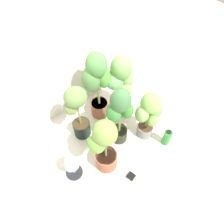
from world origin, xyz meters
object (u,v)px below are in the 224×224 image
Objects in this scene: potted_plant_back_center at (97,82)px; hygrometer_box at (131,176)px; potted_plant_back_left at (77,111)px; potted_plant_back_right at (121,82)px; nutrient_bottle at (167,137)px; potted_plant_center at (120,113)px; potted_plant_front_left at (104,146)px; potted_plant_front_right at (149,114)px; floor_fan at (72,165)px.

potted_plant_back_center is 9.97× the size of hygrometer_box.
potted_plant_back_right is (0.61, -0.01, 0.05)m from potted_plant_back_left.
potted_plant_center is at bearing 132.98° from nutrient_bottle.
potted_plant_back_center is 1.08m from hygrometer_box.
potted_plant_front_left is at bearing -154.87° from potted_plant_center.
potted_plant_front_left is at bearing -142.85° from potted_plant_back_right.
potted_plant_front_right is 0.91× the size of potted_plant_back_left.
potted_plant_center is at bearing 149.00° from potted_plant_front_right.
potted_plant_front_left is 0.82m from nutrient_bottle.
hygrometer_box is (0.09, -0.78, -0.43)m from potted_plant_back_left.
potted_plant_back_center is at bearing 155.53° from potted_plant_back_right.
potted_plant_front_right is 0.70m from hygrometer_box.
potted_plant_center is (-0.27, 0.16, 0.07)m from potted_plant_front_right.
potted_plant_back_center is at bearing 101.47° from floor_fan.
floor_fan is (-0.35, -0.36, -0.23)m from potted_plant_back_left.
potted_plant_front_left is at bearing -93.88° from potted_plant_back_left.
nutrient_bottle is (0.38, -0.41, -0.37)m from potted_plant_center.
potted_plant_front_right is at bearing -69.75° from potted_plant_back_center.
potted_plant_front_left is at bearing -170.47° from hygrometer_box.
potted_plant_front_left is 0.40m from floor_fan.
potted_plant_front_left is 0.95× the size of potted_plant_center.
potted_plant_back_left is (-0.58, 0.50, 0.03)m from potted_plant_front_right.
potted_plant_front_right is 0.76m from potted_plant_back_left.
potted_plant_back_right reaches higher than nutrient_bottle.
potted_plant_back_left is at bearing 179.13° from potted_plant_back_right.
potted_plant_back_right is (0.64, 0.49, 0.08)m from potted_plant_front_left.
potted_plant_back_left is at bearing 132.68° from nutrient_bottle.
potted_plant_back_left is 0.46m from potted_plant_center.
potted_plant_front_right is 7.35× the size of hygrometer_box.
potted_plant_front_left is 3.26× the size of nutrient_bottle.
potted_plant_back_center reaches higher than hygrometer_box.
hygrometer_box is at bearing -83.71° from potted_plant_back_left.
potted_plant_back_center reaches higher than potted_plant_back_right.
floor_fan is at bearing -147.27° from hygrometer_box.
nutrient_bottle is at bearing -84.14° from potted_plant_back_right.
potted_plant_back_right reaches higher than hygrometer_box.
floor_fan is (-0.32, 0.14, -0.21)m from potted_plant_front_left.
potted_plant_front_left reaches higher than hygrometer_box.
potted_plant_center is at bearing -96.31° from potted_plant_back_center.
potted_plant_front_right is 0.40m from nutrient_bottle.
potted_plant_center is 8.64× the size of hygrometer_box.
potted_plant_back_left is 1.06m from nutrient_bottle.
potted_plant_back_center is at bearing 16.64° from potted_plant_back_left.
nutrient_bottle is at bearing -68.81° from potted_plant_back_center.
potted_plant_back_center is (-0.22, 0.61, 0.15)m from potted_plant_front_right.
potted_plant_back_right reaches higher than potted_plant_front_right.
potted_plant_back_left is at bearing 139.17° from potted_plant_front_right.
potted_plant_back_left reaches higher than potted_plant_front_right.
floor_fan reaches higher than hygrometer_box.
potted_plant_front_right is 2.16× the size of floor_fan.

